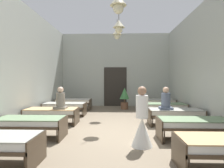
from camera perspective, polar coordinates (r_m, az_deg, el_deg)
The scene contains 14 objects.
ground_plane at distance 6.27m, azimuth -0.04°, elevation -14.27°, with size 7.20×12.13×0.10m, color #7A6B56.
room_shell at distance 7.45m, azimuth 0.36°, elevation 6.10°, with size 7.00×11.73×4.49m.
bed_left_row_2 at distance 5.87m, azimuth -23.32°, elevation -10.53°, with size 1.90×0.84×0.57m.
bed_right_row_2 at distance 5.70m, azimuth 23.32°, elevation -10.90°, with size 1.90×0.84×0.57m.
bed_left_row_3 at distance 7.41m, azimuth -17.66°, elevation -8.04°, with size 1.90×0.84×0.57m.
bed_right_row_3 at distance 7.27m, azimuth 18.45°, elevation -8.22°, with size 1.90×0.84×0.57m.
bed_left_row_4 at distance 9.00m, azimuth -14.00°, elevation -6.37°, with size 1.90×0.84×0.57m.
bed_right_row_4 at distance 8.88m, azimuth 15.36°, elevation -6.47°, with size 1.90×0.84×0.57m.
bed_left_row_5 at distance 10.62m, azimuth -11.47°, elevation -5.19°, with size 1.90×0.84×0.57m.
bed_right_row_5 at distance 10.52m, azimuth 13.24°, elevation -5.25°, with size 1.90×0.84×0.57m.
nurse_near_aisle at distance 4.80m, azimuth 8.98°, elevation -12.00°, with size 0.52×0.52×1.49m.
patient_seated_primary at distance 7.07m, azimuth 15.86°, elevation -4.95°, with size 0.44×0.44×0.80m.
patient_seated_secondary at distance 7.19m, azimuth -15.18°, elevation -4.84°, with size 0.44×0.44×0.80m.
potted_plant at distance 10.54m, azimuth 3.78°, elevation -3.81°, with size 0.53×0.53×1.19m.
Camera 1 is at (0.22, -6.03, 1.63)m, focal length 30.44 mm.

